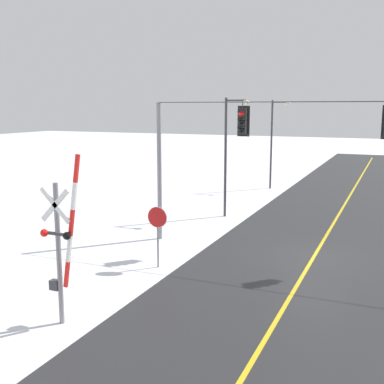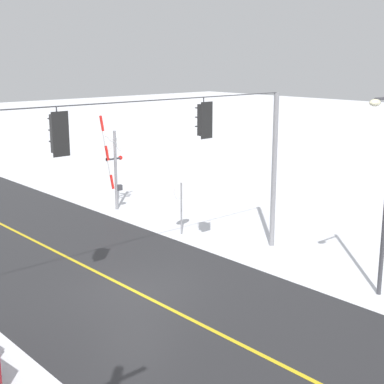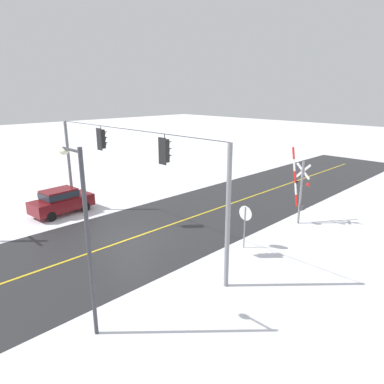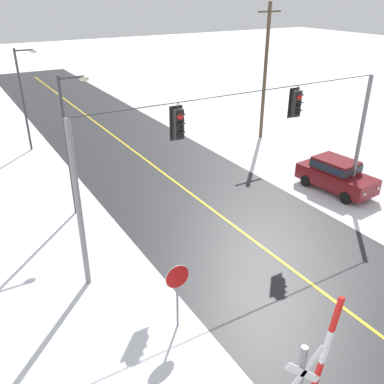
% 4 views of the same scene
% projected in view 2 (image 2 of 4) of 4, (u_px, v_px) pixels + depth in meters
% --- Properties ---
extents(ground_plane, '(160.00, 160.00, 0.00)m').
position_uv_depth(ground_plane, '(134.00, 291.00, 18.66)').
color(ground_plane, white).
extents(road_asphalt, '(9.00, 80.00, 0.01)m').
position_uv_depth(road_asphalt, '(274.00, 362.00, 14.33)').
color(road_asphalt, '#28282B').
rests_on(road_asphalt, ground).
extents(lane_centre_line, '(0.14, 72.00, 0.01)m').
position_uv_depth(lane_centre_line, '(274.00, 361.00, 14.33)').
color(lane_centre_line, gold).
rests_on(lane_centre_line, ground).
extents(signal_span, '(14.20, 0.47, 6.22)m').
position_uv_depth(signal_span, '(134.00, 169.00, 17.81)').
color(signal_span, gray).
rests_on(signal_span, ground).
extents(stop_sign, '(0.80, 0.09, 2.35)m').
position_uv_depth(stop_sign, '(181.00, 196.00, 24.30)').
color(stop_sign, gray).
rests_on(stop_sign, ground).
extents(railroad_crossing, '(1.32, 0.31, 4.80)m').
position_uv_depth(railroad_crossing, '(114.00, 165.00, 28.16)').
color(railroad_crossing, gray).
rests_on(railroad_crossing, ground).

